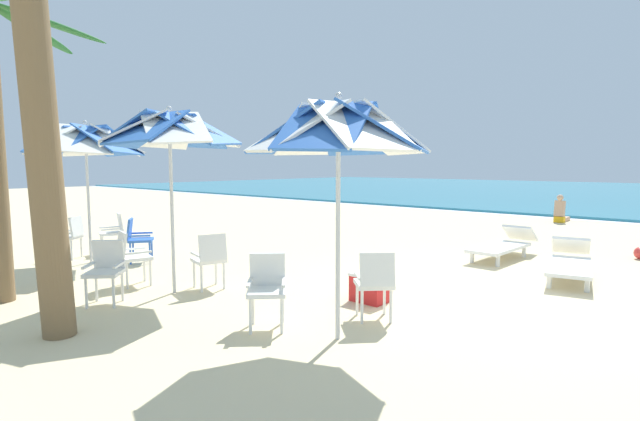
{
  "coord_description": "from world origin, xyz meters",
  "views": [
    {
      "loc": [
        2.77,
        -7.12,
        1.91
      ],
      "look_at": [
        -3.48,
        -0.05,
        1.0
      ],
      "focal_mm": 26.97,
      "sensor_mm": 36.0,
      "label": 1
    }
  ],
  "objects_px": {
    "plastic_chair_5": "(114,230)",
    "palm_tree_0": "(32,12)",
    "plastic_chair_2": "(210,257)",
    "beach_umbrella_2": "(86,142)",
    "plastic_chair_3": "(131,255)",
    "plastic_chair_6": "(137,237)",
    "cooler_box": "(369,287)",
    "sun_lounger_0": "(570,262)",
    "sun_lounger_1": "(503,245)",
    "plastic_chair_4": "(106,268)",
    "beachgoer_seated": "(561,213)",
    "beach_umbrella_0": "(338,131)",
    "plastic_chair_7": "(71,235)",
    "beach_umbrella_1": "(170,132)",
    "plastic_chair_1": "(375,281)",
    "plastic_chair_0": "(267,285)"
  },
  "relations": [
    {
      "from": "beach_umbrella_2",
      "to": "plastic_chair_5",
      "type": "relative_size",
      "value": 3.17
    },
    {
      "from": "plastic_chair_1",
      "to": "beachgoer_seated",
      "type": "height_order",
      "value": "beachgoer_seated"
    },
    {
      "from": "plastic_chair_5",
      "to": "plastic_chair_0",
      "type": "bearing_deg",
      "value": -9.45
    },
    {
      "from": "palm_tree_0",
      "to": "cooler_box",
      "type": "relative_size",
      "value": 11.87
    },
    {
      "from": "plastic_chair_4",
      "to": "palm_tree_0",
      "type": "distance_m",
      "value": 3.27
    },
    {
      "from": "plastic_chair_2",
      "to": "plastic_chair_7",
      "type": "height_order",
      "value": "same"
    },
    {
      "from": "plastic_chair_5",
      "to": "palm_tree_0",
      "type": "distance_m",
      "value": 6.03
    },
    {
      "from": "beach_umbrella_0",
      "to": "beach_umbrella_1",
      "type": "relative_size",
      "value": 0.97
    },
    {
      "from": "plastic_chair_2",
      "to": "sun_lounger_1",
      "type": "height_order",
      "value": "plastic_chair_2"
    },
    {
      "from": "sun_lounger_0",
      "to": "palm_tree_0",
      "type": "relative_size",
      "value": 0.38
    },
    {
      "from": "plastic_chair_2",
      "to": "plastic_chair_3",
      "type": "xyz_separation_m",
      "value": [
        -1.11,
        -0.7,
        0.0
      ]
    },
    {
      "from": "sun_lounger_0",
      "to": "palm_tree_0",
      "type": "distance_m",
      "value": 8.32
    },
    {
      "from": "sun_lounger_1",
      "to": "cooler_box",
      "type": "height_order",
      "value": "sun_lounger_1"
    },
    {
      "from": "plastic_chair_7",
      "to": "sun_lounger_1",
      "type": "height_order",
      "value": "plastic_chair_7"
    },
    {
      "from": "beach_umbrella_0",
      "to": "plastic_chair_6",
      "type": "bearing_deg",
      "value": 173.79
    },
    {
      "from": "beach_umbrella_2",
      "to": "cooler_box",
      "type": "bearing_deg",
      "value": 14.02
    },
    {
      "from": "sun_lounger_1",
      "to": "plastic_chair_6",
      "type": "bearing_deg",
      "value": -135.41
    },
    {
      "from": "plastic_chair_6",
      "to": "sun_lounger_0",
      "type": "distance_m",
      "value": 7.85
    },
    {
      "from": "plastic_chair_5",
      "to": "plastic_chair_6",
      "type": "xyz_separation_m",
      "value": [
        1.27,
        -0.14,
        0.0
      ]
    },
    {
      "from": "plastic_chair_3",
      "to": "plastic_chair_4",
      "type": "relative_size",
      "value": 1.0
    },
    {
      "from": "plastic_chair_2",
      "to": "beach_umbrella_2",
      "type": "xyz_separation_m",
      "value": [
        -3.42,
        -0.34,
        1.84
      ]
    },
    {
      "from": "plastic_chair_7",
      "to": "sun_lounger_0",
      "type": "xyz_separation_m",
      "value": [
        8.02,
        4.83,
        -0.22
      ]
    },
    {
      "from": "plastic_chair_3",
      "to": "plastic_chair_6",
      "type": "height_order",
      "value": "same"
    },
    {
      "from": "plastic_chair_3",
      "to": "plastic_chair_7",
      "type": "xyz_separation_m",
      "value": [
        -2.97,
        0.25,
        0.0
      ]
    },
    {
      "from": "beach_umbrella_0",
      "to": "plastic_chair_7",
      "type": "height_order",
      "value": "beach_umbrella_0"
    },
    {
      "from": "plastic_chair_7",
      "to": "sun_lounger_1",
      "type": "relative_size",
      "value": 0.4
    },
    {
      "from": "beach_umbrella_0",
      "to": "plastic_chair_7",
      "type": "xyz_separation_m",
      "value": [
        -6.89,
        -0.11,
        -1.76
      ]
    },
    {
      "from": "beach_umbrella_0",
      "to": "plastic_chair_4",
      "type": "distance_m",
      "value": 3.84
    },
    {
      "from": "plastic_chair_4",
      "to": "beach_umbrella_2",
      "type": "relative_size",
      "value": 0.32
    },
    {
      "from": "plastic_chair_2",
      "to": "beachgoer_seated",
      "type": "xyz_separation_m",
      "value": [
        1.55,
        12.83,
        -0.2
      ]
    },
    {
      "from": "beach_umbrella_0",
      "to": "beach_umbrella_1",
      "type": "height_order",
      "value": "beach_umbrella_1"
    },
    {
      "from": "sun_lounger_1",
      "to": "palm_tree_0",
      "type": "height_order",
      "value": "palm_tree_0"
    },
    {
      "from": "plastic_chair_2",
      "to": "sun_lounger_0",
      "type": "height_order",
      "value": "plastic_chair_2"
    },
    {
      "from": "plastic_chair_3",
      "to": "sun_lounger_0",
      "type": "height_order",
      "value": "plastic_chair_3"
    },
    {
      "from": "palm_tree_0",
      "to": "cooler_box",
      "type": "distance_m",
      "value": 5.13
    },
    {
      "from": "plastic_chair_4",
      "to": "beachgoer_seated",
      "type": "height_order",
      "value": "beachgoer_seated"
    },
    {
      "from": "plastic_chair_7",
      "to": "sun_lounger_0",
      "type": "relative_size",
      "value": 0.39
    },
    {
      "from": "plastic_chair_0",
      "to": "plastic_chair_2",
      "type": "relative_size",
      "value": 1.0
    },
    {
      "from": "beach_umbrella_0",
      "to": "beach_umbrella_2",
      "type": "distance_m",
      "value": 6.22
    },
    {
      "from": "plastic_chair_0",
      "to": "plastic_chair_1",
      "type": "relative_size",
      "value": 1.0
    },
    {
      "from": "plastic_chair_2",
      "to": "beachgoer_seated",
      "type": "height_order",
      "value": "beachgoer_seated"
    },
    {
      "from": "plastic_chair_6",
      "to": "plastic_chair_3",
      "type": "bearing_deg",
      "value": -30.51
    },
    {
      "from": "plastic_chair_4",
      "to": "beachgoer_seated",
      "type": "xyz_separation_m",
      "value": [
        1.99,
        14.22,
        -0.2
      ]
    },
    {
      "from": "plastic_chair_1",
      "to": "palm_tree_0",
      "type": "bearing_deg",
      "value": -129.51
    },
    {
      "from": "beach_umbrella_1",
      "to": "plastic_chair_3",
      "type": "relative_size",
      "value": 3.17
    },
    {
      "from": "cooler_box",
      "to": "beachgoer_seated",
      "type": "xyz_separation_m",
      "value": [
        -0.67,
        11.76,
        0.09
      ]
    },
    {
      "from": "plastic_chair_3",
      "to": "plastic_chair_6",
      "type": "relative_size",
      "value": 1.0
    },
    {
      "from": "plastic_chair_5",
      "to": "plastic_chair_4",
      "type": "bearing_deg",
      "value": -26.81
    },
    {
      "from": "beach_umbrella_1",
      "to": "plastic_chair_2",
      "type": "xyz_separation_m",
      "value": [
        0.24,
        0.48,
        -1.88
      ]
    },
    {
      "from": "plastic_chair_6",
      "to": "beach_umbrella_0",
      "type": "bearing_deg",
      "value": -6.21
    }
  ]
}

